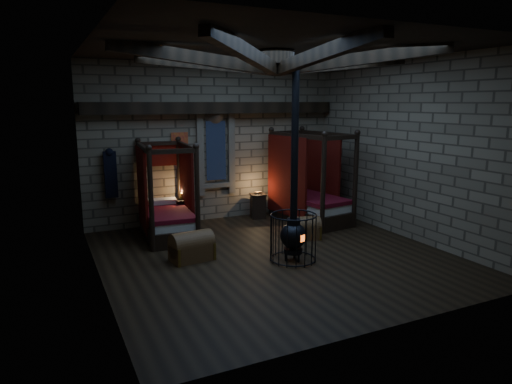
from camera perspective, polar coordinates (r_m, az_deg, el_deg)
name	(u,v)px	position (r m, az deg, el deg)	size (l,w,h in m)	color
room	(274,74)	(9.33, 2.25, 14.52)	(7.02, 7.02, 4.29)	black
bed_left	(167,214)	(11.23, -11.06, -2.68)	(1.30, 2.21, 2.22)	black
bed_right	(308,199)	(12.53, 6.57, -0.90)	(1.52, 2.44, 2.40)	black
trunk_left	(192,247)	(9.51, -8.02, -6.84)	(0.91, 0.64, 0.62)	brown
trunk_right	(304,229)	(10.93, 6.01, -4.58)	(0.84, 0.66, 0.55)	brown
nightstand_left	(182,213)	(11.99, -9.19, -2.55)	(0.55, 0.54, 0.91)	black
nightstand_right	(258,206)	(12.75, 0.26, -1.73)	(0.51, 0.50, 0.75)	black
stove	(293,232)	(9.33, 4.69, -5.03)	(0.95, 0.95, 4.05)	black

